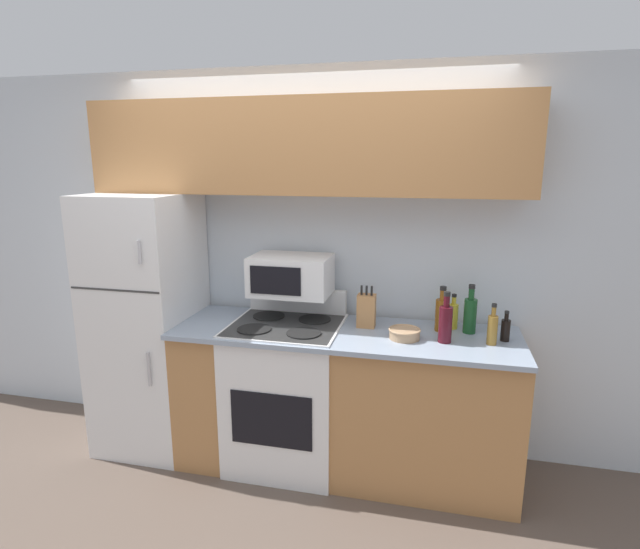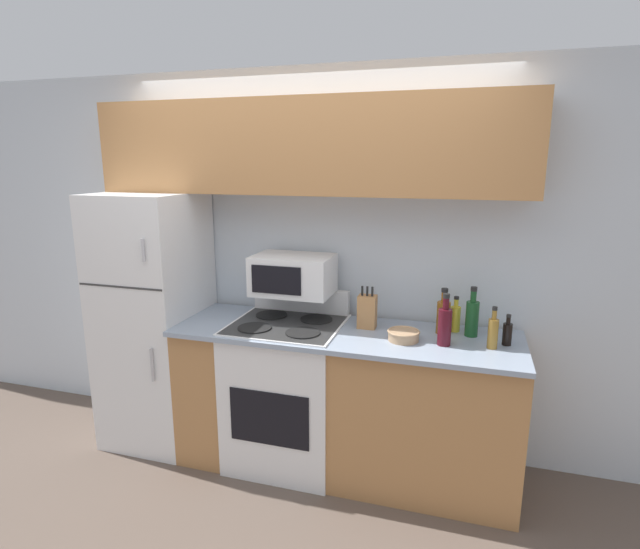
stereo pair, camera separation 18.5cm
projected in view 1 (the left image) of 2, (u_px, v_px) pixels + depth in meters
ground_plane at (284, 488)px, 3.06m from camera, size 12.00×12.00×0.00m
wall_back at (310, 263)px, 3.42m from camera, size 8.00×0.05×2.55m
lower_cabinets at (344, 400)px, 3.18m from camera, size 2.11×0.66×0.94m
refrigerator at (148, 323)px, 3.40m from camera, size 0.63×0.67×1.75m
upper_cabinets at (302, 147)px, 3.07m from camera, size 2.74×0.33×0.58m
stove at (287, 391)px, 3.25m from camera, size 0.70×0.65×1.11m
microwave at (291, 275)px, 3.21m from camera, size 0.51×0.35×0.25m
knife_block at (366, 310)px, 3.11m from camera, size 0.11×0.09×0.27m
bowl at (405, 333)px, 2.92m from camera, size 0.19×0.19×0.06m
bottle_wine_red at (445, 322)px, 2.84m from camera, size 0.08×0.08×0.30m
bottle_wine_green at (470, 314)px, 3.00m from camera, size 0.08×0.08×0.30m
bottle_cooking_spray at (453, 315)px, 3.09m from camera, size 0.06×0.06×0.22m
bottle_vinegar at (492, 328)px, 2.81m from camera, size 0.06×0.06×0.24m
bottle_soy_sauce at (505, 329)px, 2.87m from camera, size 0.05×0.05×0.18m
bottle_whiskey at (442, 313)px, 3.04m from camera, size 0.08×0.08×0.28m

